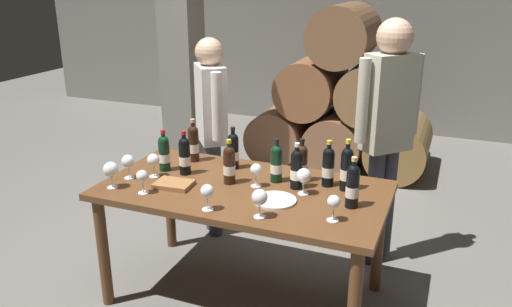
# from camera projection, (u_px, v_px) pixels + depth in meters

# --- Properties ---
(ground_plane) EXTENTS (14.00, 14.00, 0.00)m
(ground_plane) POSITION_uv_depth(u_px,v_px,m) (245.00, 295.00, 3.32)
(ground_plane) COLOR #66635E
(cellar_back_wall) EXTENTS (10.00, 0.24, 2.80)m
(cellar_back_wall) POSITION_uv_depth(u_px,v_px,m) (373.00, 20.00, 6.53)
(cellar_back_wall) COLOR slate
(cellar_back_wall) RESTS_ON ground_plane
(barrel_stack) EXTENTS (1.86, 0.90, 1.69)m
(barrel_stack) POSITION_uv_depth(u_px,v_px,m) (341.00, 105.00, 5.38)
(barrel_stack) COLOR brown
(barrel_stack) RESTS_ON ground_plane
(stone_pillar) EXTENTS (0.32, 0.32, 2.60)m
(stone_pillar) POSITION_uv_depth(u_px,v_px,m) (182.00, 50.00, 4.75)
(stone_pillar) COLOR slate
(stone_pillar) RESTS_ON ground_plane
(dining_table) EXTENTS (1.70, 0.90, 0.76)m
(dining_table) POSITION_uv_depth(u_px,v_px,m) (244.00, 201.00, 3.10)
(dining_table) COLOR brown
(dining_table) RESTS_ON ground_plane
(wine_bottle_0) EXTENTS (0.07, 0.07, 0.29)m
(wine_bottle_0) POSITION_uv_depth(u_px,v_px,m) (185.00, 155.00, 3.24)
(wine_bottle_0) COLOR black
(wine_bottle_0) RESTS_ON dining_table
(wine_bottle_1) EXTENTS (0.07, 0.07, 0.28)m
(wine_bottle_1) POSITION_uv_depth(u_px,v_px,m) (229.00, 164.00, 3.09)
(wine_bottle_1) COLOR black
(wine_bottle_1) RESTS_ON dining_table
(wine_bottle_2) EXTENTS (0.07, 0.07, 0.27)m
(wine_bottle_2) POSITION_uv_depth(u_px,v_px,m) (276.00, 163.00, 3.12)
(wine_bottle_2) COLOR black
(wine_bottle_2) RESTS_ON dining_table
(wine_bottle_3) EXTENTS (0.07, 0.07, 0.30)m
(wine_bottle_3) POSITION_uv_depth(u_px,v_px,m) (193.00, 143.00, 3.46)
(wine_bottle_3) COLOR black
(wine_bottle_3) RESTS_ON dining_table
(wine_bottle_4) EXTENTS (0.07, 0.07, 0.29)m
(wine_bottle_4) POSITION_uv_depth(u_px,v_px,m) (353.00, 186.00, 2.78)
(wine_bottle_4) COLOR black
(wine_bottle_4) RESTS_ON dining_table
(wine_bottle_5) EXTENTS (0.07, 0.07, 0.27)m
(wine_bottle_5) POSITION_uv_depth(u_px,v_px,m) (164.00, 153.00, 3.30)
(wine_bottle_5) COLOR black
(wine_bottle_5) RESTS_ON dining_table
(wine_bottle_6) EXTENTS (0.07, 0.07, 0.28)m
(wine_bottle_6) POSITION_uv_depth(u_px,v_px,m) (302.00, 163.00, 3.12)
(wine_bottle_6) COLOR black
(wine_bottle_6) RESTS_ON dining_table
(wine_bottle_7) EXTENTS (0.07, 0.07, 0.28)m
(wine_bottle_7) POSITION_uv_depth(u_px,v_px,m) (233.00, 151.00, 3.33)
(wine_bottle_7) COLOR black
(wine_bottle_7) RESTS_ON dining_table
(wine_bottle_8) EXTENTS (0.07, 0.07, 0.29)m
(wine_bottle_8) POSITION_uv_depth(u_px,v_px,m) (328.00, 166.00, 3.06)
(wine_bottle_8) COLOR black
(wine_bottle_8) RESTS_ON dining_table
(wine_bottle_9) EXTENTS (0.07, 0.07, 0.31)m
(wine_bottle_9) POSITION_uv_depth(u_px,v_px,m) (347.00, 168.00, 2.99)
(wine_bottle_9) COLOR black
(wine_bottle_9) RESTS_ON dining_table
(wine_bottle_10) EXTENTS (0.07, 0.07, 0.28)m
(wine_bottle_10) POSITION_uv_depth(u_px,v_px,m) (297.00, 169.00, 3.02)
(wine_bottle_10) COLOR black
(wine_bottle_10) RESTS_ON dining_table
(wine_glass_0) EXTENTS (0.07, 0.07, 0.14)m
(wine_glass_0) POSITION_uv_depth(u_px,v_px,m) (142.00, 177.00, 2.95)
(wine_glass_0) COLOR white
(wine_glass_0) RESTS_ON dining_table
(wine_glass_1) EXTENTS (0.08, 0.08, 0.15)m
(wine_glass_1) POSITION_uv_depth(u_px,v_px,m) (128.00, 162.00, 3.17)
(wine_glass_1) COLOR white
(wine_glass_1) RESTS_ON dining_table
(wine_glass_2) EXTENTS (0.07, 0.07, 0.15)m
(wine_glass_2) POSITION_uv_depth(u_px,v_px,m) (256.00, 170.00, 3.05)
(wine_glass_2) COLOR white
(wine_glass_2) RESTS_ON dining_table
(wine_glass_3) EXTENTS (0.07, 0.07, 0.14)m
(wine_glass_3) POSITION_uv_depth(u_px,v_px,m) (334.00, 203.00, 2.62)
(wine_glass_3) COLOR white
(wine_glass_3) RESTS_ON dining_table
(wine_glass_4) EXTENTS (0.09, 0.09, 0.16)m
(wine_glass_4) POSITION_uv_depth(u_px,v_px,m) (111.00, 170.00, 3.03)
(wine_glass_4) COLOR white
(wine_glass_4) RESTS_ON dining_table
(wine_glass_5) EXTENTS (0.07, 0.07, 0.15)m
(wine_glass_5) POSITION_uv_depth(u_px,v_px,m) (207.00, 192.00, 2.75)
(wine_glass_5) COLOR white
(wine_glass_5) RESTS_ON dining_table
(wine_glass_6) EXTENTS (0.09, 0.09, 0.16)m
(wine_glass_6) POSITION_uv_depth(u_px,v_px,m) (304.00, 176.00, 2.94)
(wine_glass_6) COLOR white
(wine_glass_6) RESTS_ON dining_table
(wine_glass_7) EXTENTS (0.08, 0.08, 0.15)m
(wine_glass_7) POSITION_uv_depth(u_px,v_px,m) (153.00, 161.00, 3.20)
(wine_glass_7) COLOR white
(wine_glass_7) RESTS_ON dining_table
(wine_glass_8) EXTENTS (0.09, 0.09, 0.16)m
(wine_glass_8) POSITION_uv_depth(u_px,v_px,m) (260.00, 198.00, 2.66)
(wine_glass_8) COLOR white
(wine_glass_8) RESTS_ON dining_table
(tasting_notebook) EXTENTS (0.23, 0.18, 0.03)m
(tasting_notebook) POSITION_uv_depth(u_px,v_px,m) (174.00, 184.00, 3.08)
(tasting_notebook) COLOR #936038
(tasting_notebook) RESTS_ON dining_table
(serving_plate) EXTENTS (0.24, 0.24, 0.01)m
(serving_plate) POSITION_uv_depth(u_px,v_px,m) (275.00, 200.00, 2.88)
(serving_plate) COLOR white
(serving_plate) RESTS_ON dining_table
(sommelier_presenting) EXTENTS (0.37, 0.38, 1.72)m
(sommelier_presenting) POSITION_uv_depth(u_px,v_px,m) (387.00, 122.00, 3.38)
(sommelier_presenting) COLOR #383842
(sommelier_presenting) RESTS_ON ground_plane
(taster_seated_left) EXTENTS (0.34, 0.41, 1.54)m
(taster_seated_left) POSITION_uv_depth(u_px,v_px,m) (211.00, 121.00, 3.85)
(taster_seated_left) COLOR #383842
(taster_seated_left) RESTS_ON ground_plane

